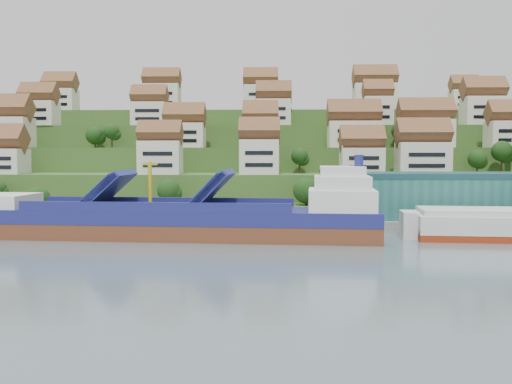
{
  "coord_description": "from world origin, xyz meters",
  "views": [
    {
      "loc": [
        4.66,
        -110.44,
        16.71
      ],
      "look_at": [
        0.52,
        14.0,
        8.0
      ],
      "focal_mm": 40.0,
      "sensor_mm": 36.0,
      "label": 1
    }
  ],
  "objects": [
    {
      "name": "quay",
      "position": [
        20.0,
        15.0,
        1.1
      ],
      "size": [
        180.0,
        14.0,
        2.2
      ],
      "primitive_type": "cube",
      "color": "gray",
      "rests_on": "ground"
    },
    {
      "name": "flagpole",
      "position": [
        18.11,
        10.0,
        6.88
      ],
      "size": [
        1.28,
        0.16,
        8.0
      ],
      "color": "gray",
      "rests_on": "quay"
    },
    {
      "name": "cargo_ship",
      "position": [
        -13.29,
        -1.0,
        3.37
      ],
      "size": [
        80.79,
        17.89,
        17.8
      ],
      "rotation": [
        0.0,
        0.0,
        -0.07
      ],
      "color": "brown",
      "rests_on": "ground"
    },
    {
      "name": "hillside_trees",
      "position": [
        -3.5,
        45.3,
        16.95
      ],
      "size": [
        144.11,
        62.27,
        31.22
      ],
      "color": "#1D4115",
      "rests_on": "ground"
    },
    {
      "name": "second_ship",
      "position": [
        48.98,
        -0.17,
        2.84
      ],
      "size": [
        33.27,
        14.54,
        9.4
      ],
      "rotation": [
        0.0,
        0.0,
        -0.08
      ],
      "color": "maroon",
      "rests_on": "ground"
    },
    {
      "name": "hillside_village",
      "position": [
        7.23,
        61.54,
        24.82
      ],
      "size": [
        158.4,
        62.81,
        29.22
      ],
      "color": "beige",
      "rests_on": "ground"
    },
    {
      "name": "warehouse",
      "position": [
        52.0,
        17.0,
        7.2
      ],
      "size": [
        60.0,
        15.0,
        10.0
      ],
      "primitive_type": "cube",
      "color": "#25665F",
      "rests_on": "quay"
    },
    {
      "name": "hillside",
      "position": [
        0.0,
        103.55,
        10.66
      ],
      "size": [
        260.0,
        128.0,
        31.0
      ],
      "color": "#2D4C1E",
      "rests_on": "ground"
    },
    {
      "name": "ground",
      "position": [
        0.0,
        0.0,
        0.0
      ],
      "size": [
        300.0,
        300.0,
        0.0
      ],
      "primitive_type": "plane",
      "color": "slate",
      "rests_on": "ground"
    }
  ]
}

